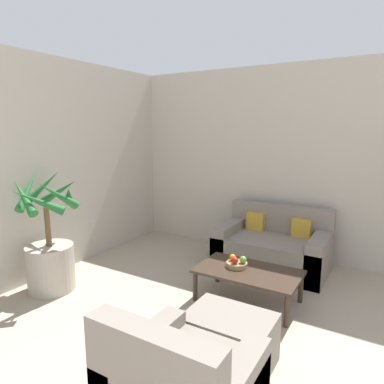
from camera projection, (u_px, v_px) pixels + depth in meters
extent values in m
cube|color=#BCB2A3|center=(369.00, 167.00, 4.30)|extent=(8.35, 0.06, 2.70)
cylinder|color=#ADA393|center=(51.00, 268.00, 3.91)|extent=(0.52, 0.52, 0.53)
cylinder|color=brown|center=(48.00, 226.00, 3.82)|extent=(0.06, 0.06, 0.45)
cone|color=#23662D|center=(58.00, 195.00, 3.64)|extent=(0.10, 0.50, 0.39)
cone|color=#23662D|center=(69.00, 195.00, 3.84)|extent=(0.48, 0.41, 0.32)
cone|color=#23662D|center=(59.00, 191.00, 3.97)|extent=(0.53, 0.21, 0.35)
cone|color=#23662D|center=(41.00, 188.00, 3.91)|extent=(0.29, 0.46, 0.43)
cone|color=#23662D|center=(28.00, 190.00, 3.76)|extent=(0.29, 0.46, 0.44)
cone|color=#23662D|center=(24.00, 197.00, 3.59)|extent=(0.52, 0.21, 0.38)
cone|color=#23662D|center=(39.00, 201.00, 3.52)|extent=(0.48, 0.41, 0.32)
cube|color=gray|center=(272.00, 253.00, 4.53)|extent=(1.41, 0.85, 0.42)
cube|color=gray|center=(281.00, 218.00, 4.75)|extent=(1.41, 0.16, 0.37)
cube|color=gray|center=(230.00, 241.00, 4.82)|extent=(0.20, 0.85, 0.54)
cube|color=gray|center=(320.00, 257.00, 4.21)|extent=(0.20, 0.85, 0.54)
cube|color=gold|center=(256.00, 221.00, 4.82)|extent=(0.24, 0.12, 0.24)
cube|color=gold|center=(302.00, 228.00, 4.50)|extent=(0.24, 0.12, 0.24)
cylinder|color=#38281E|center=(195.00, 286.00, 3.68)|extent=(0.05, 0.05, 0.32)
cylinder|color=#38281E|center=(287.00, 311.00, 3.18)|extent=(0.05, 0.05, 0.32)
cylinder|color=#38281E|center=(218.00, 269.00, 4.13)|extent=(0.05, 0.05, 0.32)
cylinder|color=#38281E|center=(301.00, 288.00, 3.64)|extent=(0.05, 0.05, 0.32)
cube|color=#38281E|center=(248.00, 272.00, 3.63)|extent=(1.08, 0.63, 0.03)
cylinder|color=#997A4C|center=(237.00, 264.00, 3.71)|extent=(0.23, 0.23, 0.05)
sphere|color=red|center=(235.00, 260.00, 3.66)|extent=(0.07, 0.07, 0.07)
sphere|color=olive|center=(243.00, 260.00, 3.68)|extent=(0.08, 0.08, 0.08)
sphere|color=orange|center=(233.00, 257.00, 3.75)|extent=(0.07, 0.07, 0.07)
cube|color=gray|center=(153.00, 367.00, 1.74)|extent=(0.80, 0.16, 0.41)
cube|color=gray|center=(144.00, 373.00, 2.23)|extent=(0.16, 0.78, 0.54)
cube|color=gray|center=(229.00, 339.00, 2.69)|extent=(0.67, 0.48, 0.41)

